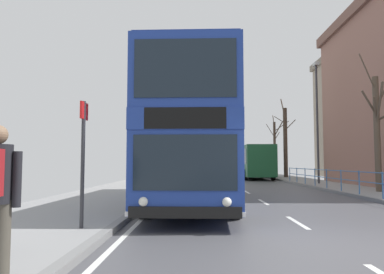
{
  "coord_description": "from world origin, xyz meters",
  "views": [
    {
      "loc": [
        -2.44,
        -6.7,
        1.47
      ],
      "look_at": [
        -2.68,
        5.65,
        2.35
      ],
      "focal_mm": 34.33,
      "sensor_mm": 36.0,
      "label": 1
    }
  ],
  "objects_px": {
    "bare_tree_far_02": "(285,141)",
    "bare_tree_far_00": "(378,127)",
    "background_bus_far_lane": "(254,161)",
    "bare_tree_far_01": "(275,146)",
    "double_decker_bus_main": "(194,140)",
    "bus_stop_sign_near": "(83,149)",
    "street_lamp_far_side": "(317,113)"
  },
  "relations": [
    {
      "from": "bare_tree_far_01",
      "to": "bare_tree_far_02",
      "type": "bearing_deg",
      "value": -94.75
    },
    {
      "from": "bare_tree_far_00",
      "to": "double_decker_bus_main",
      "type": "bearing_deg",
      "value": -154.21
    },
    {
      "from": "street_lamp_far_side",
      "to": "bare_tree_far_02",
      "type": "relative_size",
      "value": 1.04
    },
    {
      "from": "bus_stop_sign_near",
      "to": "bare_tree_far_00",
      "type": "bearing_deg",
      "value": 42.23
    },
    {
      "from": "bare_tree_far_01",
      "to": "street_lamp_far_side",
      "type": "bearing_deg",
      "value": -93.27
    },
    {
      "from": "street_lamp_far_side",
      "to": "bare_tree_far_01",
      "type": "relative_size",
      "value": 1.12
    },
    {
      "from": "bus_stop_sign_near",
      "to": "street_lamp_far_side",
      "type": "bearing_deg",
      "value": 58.53
    },
    {
      "from": "background_bus_far_lane",
      "to": "street_lamp_far_side",
      "type": "xyz_separation_m",
      "value": [
        2.75,
        -10.15,
        3.16
      ]
    },
    {
      "from": "street_lamp_far_side",
      "to": "double_decker_bus_main",
      "type": "bearing_deg",
      "value": -125.97
    },
    {
      "from": "background_bus_far_lane",
      "to": "bare_tree_far_02",
      "type": "relative_size",
      "value": 1.21
    },
    {
      "from": "bare_tree_far_01",
      "to": "bare_tree_far_02",
      "type": "height_order",
      "value": "bare_tree_far_02"
    },
    {
      "from": "street_lamp_far_side",
      "to": "bare_tree_far_02",
      "type": "bearing_deg",
      "value": 87.85
    },
    {
      "from": "street_lamp_far_side",
      "to": "bare_tree_far_01",
      "type": "bearing_deg",
      "value": 86.73
    },
    {
      "from": "bus_stop_sign_near",
      "to": "double_decker_bus_main",
      "type": "bearing_deg",
      "value": 68.69
    },
    {
      "from": "background_bus_far_lane",
      "to": "street_lamp_far_side",
      "type": "distance_m",
      "value": 10.98
    },
    {
      "from": "bare_tree_far_01",
      "to": "bus_stop_sign_near",
      "type": "bearing_deg",
      "value": -107.63
    },
    {
      "from": "double_decker_bus_main",
      "to": "bare_tree_far_01",
      "type": "distance_m",
      "value": 31.62
    },
    {
      "from": "street_lamp_far_side",
      "to": "bare_tree_far_00",
      "type": "height_order",
      "value": "street_lamp_far_side"
    },
    {
      "from": "background_bus_far_lane",
      "to": "bare_tree_far_00",
      "type": "xyz_separation_m",
      "value": [
        3.36,
        -17.1,
        1.51
      ]
    },
    {
      "from": "bus_stop_sign_near",
      "to": "bare_tree_far_01",
      "type": "bearing_deg",
      "value": 72.37
    },
    {
      "from": "bare_tree_far_00",
      "to": "street_lamp_far_side",
      "type": "bearing_deg",
      "value": 95.0
    },
    {
      "from": "double_decker_bus_main",
      "to": "bare_tree_far_01",
      "type": "xyz_separation_m",
      "value": [
        9.19,
        30.23,
        1.23
      ]
    },
    {
      "from": "street_lamp_far_side",
      "to": "bus_stop_sign_near",
      "type": "bearing_deg",
      "value": -121.47
    },
    {
      "from": "bare_tree_far_02",
      "to": "bare_tree_far_00",
      "type": "bearing_deg",
      "value": -89.36
    },
    {
      "from": "double_decker_bus_main",
      "to": "bare_tree_far_02",
      "type": "relative_size",
      "value": 1.47
    },
    {
      "from": "bus_stop_sign_near",
      "to": "bare_tree_far_01",
      "type": "distance_m",
      "value": 37.77
    },
    {
      "from": "background_bus_far_lane",
      "to": "bare_tree_far_01",
      "type": "bearing_deg",
      "value": 66.71
    },
    {
      "from": "bus_stop_sign_near",
      "to": "street_lamp_far_side",
      "type": "height_order",
      "value": "street_lamp_far_side"
    },
    {
      "from": "background_bus_far_lane",
      "to": "bare_tree_far_01",
      "type": "height_order",
      "value": "bare_tree_far_01"
    },
    {
      "from": "bare_tree_far_01",
      "to": "double_decker_bus_main",
      "type": "bearing_deg",
      "value": -106.91
    },
    {
      "from": "street_lamp_far_side",
      "to": "bare_tree_far_00",
      "type": "distance_m",
      "value": 7.17
    },
    {
      "from": "street_lamp_far_side",
      "to": "bare_tree_far_02",
      "type": "height_order",
      "value": "street_lamp_far_side"
    }
  ]
}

